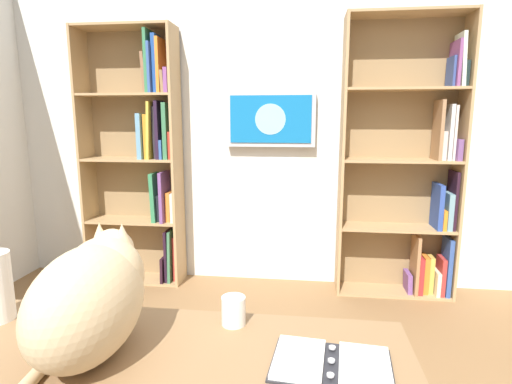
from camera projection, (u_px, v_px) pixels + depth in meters
wall_back at (263, 130)px, 3.50m from camera, size 4.52×0.06×2.70m
bookshelf_left at (412, 174)px, 3.26m from camera, size 0.93×0.28×2.23m
bookshelf_right at (144, 156)px, 3.50m from camera, size 0.84×0.28×2.19m
wall_mounted_tv at (271, 119)px, 3.39m from camera, size 0.75×0.07×0.46m
cat at (93, 294)px, 1.17m from camera, size 0.27×0.58×0.36m
open_binder at (331, 364)px, 1.12m from camera, size 0.35×0.25×0.02m
coffee_mug at (234, 311)px, 1.35m from camera, size 0.08×0.08×0.10m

